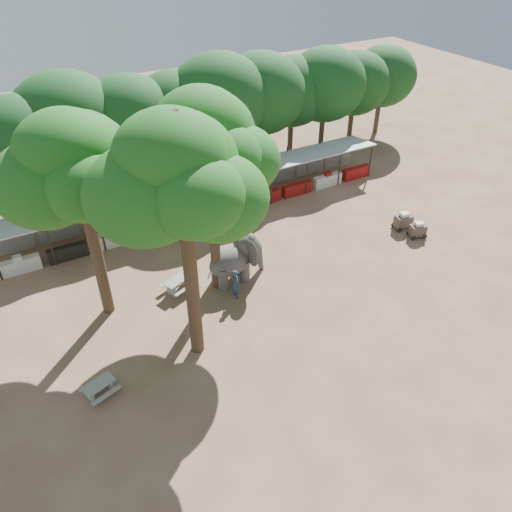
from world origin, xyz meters
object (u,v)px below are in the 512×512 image
yard_tree_left (74,171)px  cart_back (403,221)px  picnic_table_far (178,283)px  cart_front (418,230)px  handler (236,284)px  picnic_table_near (99,388)px  elephant (237,259)px  yard_tree_back (205,145)px  yard_tree_center (177,180)px

yard_tree_left → cart_back: yard_tree_left is taller
picnic_table_far → cart_front: bearing=-30.5°
handler → picnic_table_far: (-2.58, 2.05, -0.37)m
picnic_table_near → cart_back: cart_back is taller
handler → elephant: bearing=-33.1°
yard_tree_left → elephant: bearing=-8.9°
yard_tree_left → picnic_table_far: yard_tree_left is taller
picnic_table_far → cart_back: size_ratio=1.52×
elephant → picnic_table_far: bearing=165.7°
yard_tree_back → cart_front: bearing=-8.4°
yard_tree_back → picnic_table_near: bearing=-149.2°
yard_tree_center → handler: size_ratio=6.66×
picnic_table_far → cart_front: (15.74, -2.52, 0.01)m
elephant → cart_front: (12.35, -1.88, -0.85)m
yard_tree_back → picnic_table_near: (-7.80, -4.64, -8.08)m
yard_tree_left → cart_back: (19.69, -1.80, -7.61)m
elephant → picnic_table_far: (-3.39, 0.64, -0.86)m
picnic_table_near → handler: bearing=2.7°
yard_tree_center → cart_back: 19.05m
elephant → picnic_table_far: size_ratio=1.78×
yard_tree_back → elephant: size_ratio=3.11×
yard_tree_center → picnic_table_near: yard_tree_center is taller
picnic_table_far → cart_back: bearing=-26.1°
yard_tree_left → handler: yard_tree_left is taller
elephant → yard_tree_center: bearing=-142.7°
handler → picnic_table_far: 3.32m
handler → cart_front: size_ratio=1.41×
yard_tree_left → cart_front: 21.44m
yard_tree_back → handler: 7.82m
yard_tree_left → yard_tree_center: 5.92m
elephant → picnic_table_far: elephant is taller
picnic_table_near → elephant: bearing=8.5°
yard_tree_back → cart_front: (13.79, -2.05, -8.00)m
handler → picnic_table_far: size_ratio=0.88×
yard_tree_left → yard_tree_back: (6.00, -1.00, 0.34)m
yard_tree_center → elephant: (4.44, 3.83, -7.82)m
yard_tree_back → elephant: bearing=-6.7°
handler → cart_back: bearing=-89.6°
yard_tree_center → yard_tree_left: bearing=121.0°
yard_tree_center → elephant: size_ratio=3.30×
cart_back → cart_front: bearing=-75.9°
yard_tree_center → picnic_table_near: bearing=-172.4°
handler → picnic_table_near: (-8.43, -3.07, -0.44)m
cart_back → picnic_table_near: bearing=-160.6°
yard_tree_back → handler: size_ratio=6.28×
handler → yard_tree_center: bearing=120.8°
yard_tree_center → picnic_table_far: bearing=76.8°
yard_tree_center → picnic_table_near: size_ratio=6.93×
handler → picnic_table_far: handler is taller
yard_tree_left → cart_back: size_ratio=8.18×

